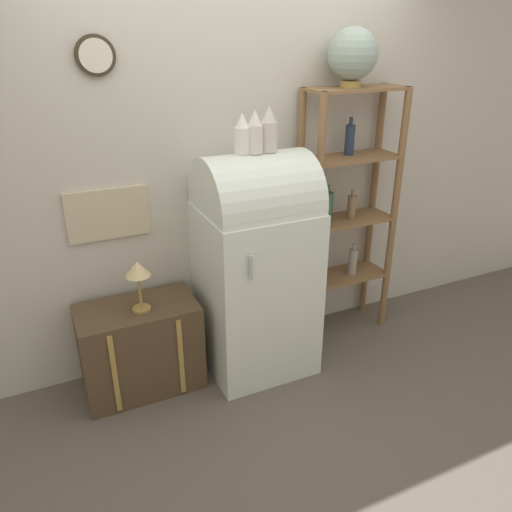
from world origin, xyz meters
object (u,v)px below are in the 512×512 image
object	(u,v)px
refrigerator	(256,262)
vase_left	(242,135)
vase_right	(269,130)
desk_lamp	(138,273)
suitcase_trunk	(141,347)
globe	(353,54)
vase_center	(255,133)

from	to	relation	value
refrigerator	vase_left	distance (m)	0.82
vase_right	desk_lamp	distance (m)	1.13
suitcase_trunk	vase_left	distance (m)	1.46
globe	desk_lamp	bearing A→B (deg)	-175.37
refrigerator	vase_center	distance (m)	0.82
refrigerator	vase_right	world-z (taller)	vase_right
desk_lamp	refrigerator	bearing A→B (deg)	-1.73
vase_left	desk_lamp	distance (m)	1.00
vase_left	vase_center	size ratio (longest dim) A/B	0.93
vase_left	vase_right	world-z (taller)	vase_right
globe	vase_right	xyz separation A→B (m)	(-0.65, -0.14, -0.39)
vase_left	vase_right	distance (m)	0.17
suitcase_trunk	globe	size ratio (longest dim) A/B	2.05
vase_center	vase_right	size ratio (longest dim) A/B	0.94
refrigerator	vase_left	xyz separation A→B (m)	(-0.08, 0.02, 0.81)
vase_center	vase_right	xyz separation A→B (m)	(0.09, 0.00, 0.01)
vase_left	desk_lamp	bearing A→B (deg)	179.35
refrigerator	desk_lamp	distance (m)	0.75
vase_left	desk_lamp	size ratio (longest dim) A/B	0.72
desk_lamp	globe	bearing A→B (deg)	4.63
suitcase_trunk	desk_lamp	world-z (taller)	desk_lamp
vase_right	suitcase_trunk	bearing A→B (deg)	175.54
globe	desk_lamp	size ratio (longest dim) A/B	1.11
vase_center	refrigerator	bearing A→B (deg)	15.06
suitcase_trunk	vase_right	size ratio (longest dim) A/B	2.74
vase_left	desk_lamp	world-z (taller)	vase_left
suitcase_trunk	globe	bearing A→B (deg)	2.76
refrigerator	vase_left	size ratio (longest dim) A/B	6.34
vase_left	vase_right	size ratio (longest dim) A/B	0.87
globe	vase_right	bearing A→B (deg)	-167.81
refrigerator	desk_lamp	world-z (taller)	refrigerator
vase_center	suitcase_trunk	bearing A→B (deg)	174.66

